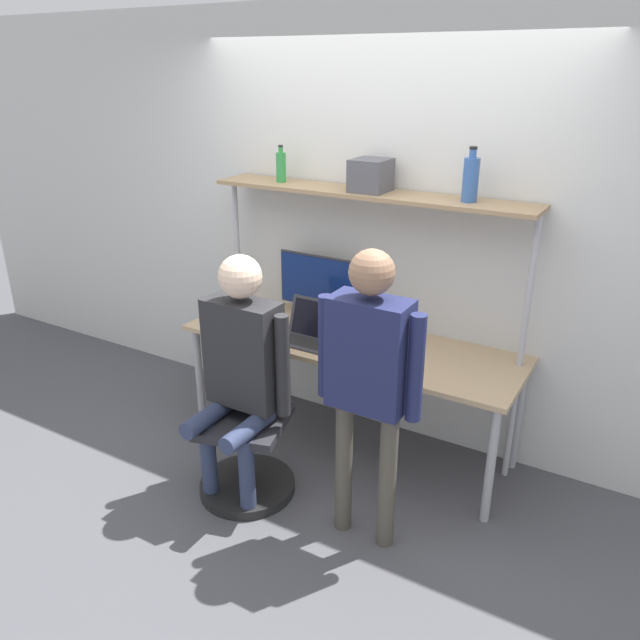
{
  "coord_description": "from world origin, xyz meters",
  "views": [
    {
      "loc": [
        1.63,
        -2.77,
        2.34
      ],
      "look_at": [
        0.1,
        -0.17,
        1.1
      ],
      "focal_mm": 35.0,
      "sensor_mm": 36.0,
      "label": 1
    }
  ],
  "objects_px": {
    "person_standing": "(369,367)",
    "monitor": "(319,285)",
    "cell_phone": "(340,352)",
    "person_seated": "(240,360)",
    "bottle_blue": "(471,179)",
    "laptop": "(310,330)",
    "bottle_green": "(281,166)",
    "office_chair": "(248,444)",
    "storage_box": "(371,175)"
  },
  "relations": [
    {
      "from": "person_standing",
      "to": "monitor",
      "type": "bearing_deg",
      "value": 131.71
    },
    {
      "from": "cell_phone",
      "to": "person_seated",
      "type": "distance_m",
      "value": 0.64
    },
    {
      "from": "cell_phone",
      "to": "bottle_blue",
      "type": "height_order",
      "value": "bottle_blue"
    },
    {
      "from": "laptop",
      "to": "person_standing",
      "type": "relative_size",
      "value": 0.21
    },
    {
      "from": "bottle_green",
      "to": "person_seated",
      "type": "bearing_deg",
      "value": -70.38
    },
    {
      "from": "cell_phone",
      "to": "bottle_green",
      "type": "height_order",
      "value": "bottle_green"
    },
    {
      "from": "office_chair",
      "to": "person_standing",
      "type": "xyz_separation_m",
      "value": [
        0.77,
        -0.03,
        0.71
      ]
    },
    {
      "from": "monitor",
      "to": "storage_box",
      "type": "xyz_separation_m",
      "value": [
        0.36,
        -0.01,
        0.74
      ]
    },
    {
      "from": "cell_phone",
      "to": "person_standing",
      "type": "bearing_deg",
      "value": -50.35
    },
    {
      "from": "monitor",
      "to": "bottle_green",
      "type": "relative_size",
      "value": 2.55
    },
    {
      "from": "office_chair",
      "to": "person_seated",
      "type": "height_order",
      "value": "person_seated"
    },
    {
      "from": "bottle_green",
      "to": "bottle_blue",
      "type": "bearing_deg",
      "value": -0.0
    },
    {
      "from": "office_chair",
      "to": "person_seated",
      "type": "xyz_separation_m",
      "value": [
        0.01,
        -0.04,
        0.56
      ]
    },
    {
      "from": "office_chair",
      "to": "monitor",
      "type": "bearing_deg",
      "value": 93.43
    },
    {
      "from": "laptop",
      "to": "monitor",
      "type": "bearing_deg",
      "value": 111.95
    },
    {
      "from": "bottle_blue",
      "to": "person_standing",
      "type": "bearing_deg",
      "value": -98.4
    },
    {
      "from": "laptop",
      "to": "person_standing",
      "type": "xyz_separation_m",
      "value": [
        0.7,
        -0.61,
        0.19
      ]
    },
    {
      "from": "bottle_blue",
      "to": "storage_box",
      "type": "distance_m",
      "value": 0.6
    },
    {
      "from": "monitor",
      "to": "person_standing",
      "type": "distance_m",
      "value": 1.24
    },
    {
      "from": "bottle_blue",
      "to": "monitor",
      "type": "bearing_deg",
      "value": 179.17
    },
    {
      "from": "person_seated",
      "to": "storage_box",
      "type": "distance_m",
      "value": 1.31
    },
    {
      "from": "laptop",
      "to": "bottle_blue",
      "type": "relative_size",
      "value": 1.14
    },
    {
      "from": "monitor",
      "to": "office_chair",
      "type": "distance_m",
      "value": 1.14
    },
    {
      "from": "monitor",
      "to": "person_standing",
      "type": "bearing_deg",
      "value": -48.29
    },
    {
      "from": "monitor",
      "to": "laptop",
      "type": "relative_size",
      "value": 1.75
    },
    {
      "from": "person_seated",
      "to": "bottle_green",
      "type": "xyz_separation_m",
      "value": [
        -0.33,
        0.93,
        0.89
      ]
    },
    {
      "from": "laptop",
      "to": "office_chair",
      "type": "relative_size",
      "value": 0.35
    },
    {
      "from": "laptop",
      "to": "bottle_blue",
      "type": "bearing_deg",
      "value": 19.69
    },
    {
      "from": "cell_phone",
      "to": "bottle_green",
      "type": "distance_m",
      "value": 1.24
    },
    {
      "from": "cell_phone",
      "to": "bottle_green",
      "type": "xyz_separation_m",
      "value": [
        -0.65,
        0.37,
        0.99
      ]
    },
    {
      "from": "monitor",
      "to": "person_seated",
      "type": "xyz_separation_m",
      "value": [
        0.07,
        -0.94,
        -0.14
      ]
    },
    {
      "from": "office_chair",
      "to": "person_standing",
      "type": "distance_m",
      "value": 1.05
    },
    {
      "from": "cell_phone",
      "to": "office_chair",
      "type": "height_order",
      "value": "office_chair"
    },
    {
      "from": "office_chair",
      "to": "laptop",
      "type": "bearing_deg",
      "value": 83.01
    },
    {
      "from": "cell_phone",
      "to": "bottle_blue",
      "type": "relative_size",
      "value": 0.51
    },
    {
      "from": "office_chair",
      "to": "person_standing",
      "type": "bearing_deg",
      "value": -1.94
    },
    {
      "from": "office_chair",
      "to": "bottle_blue",
      "type": "distance_m",
      "value": 1.94
    },
    {
      "from": "cell_phone",
      "to": "bottle_blue",
      "type": "distance_m",
      "value": 1.23
    },
    {
      "from": "cell_phone",
      "to": "storage_box",
      "type": "relative_size",
      "value": 0.67
    },
    {
      "from": "bottle_green",
      "to": "storage_box",
      "type": "distance_m",
      "value": 0.63
    },
    {
      "from": "person_seated",
      "to": "monitor",
      "type": "bearing_deg",
      "value": 93.96
    },
    {
      "from": "storage_box",
      "to": "bottle_green",
      "type": "bearing_deg",
      "value": 180.0
    },
    {
      "from": "laptop",
      "to": "cell_phone",
      "type": "height_order",
      "value": "laptop"
    },
    {
      "from": "bottle_blue",
      "to": "laptop",
      "type": "bearing_deg",
      "value": -160.31
    },
    {
      "from": "office_chair",
      "to": "bottle_blue",
      "type": "relative_size",
      "value": 3.22
    },
    {
      "from": "monitor",
      "to": "person_standing",
      "type": "relative_size",
      "value": 0.37
    },
    {
      "from": "storage_box",
      "to": "bottle_blue",
      "type": "bearing_deg",
      "value": 0.0
    },
    {
      "from": "person_seated",
      "to": "storage_box",
      "type": "relative_size",
      "value": 6.44
    },
    {
      "from": "monitor",
      "to": "cell_phone",
      "type": "distance_m",
      "value": 0.6
    },
    {
      "from": "bottle_green",
      "to": "office_chair",
      "type": "bearing_deg",
      "value": -70.15
    }
  ]
}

